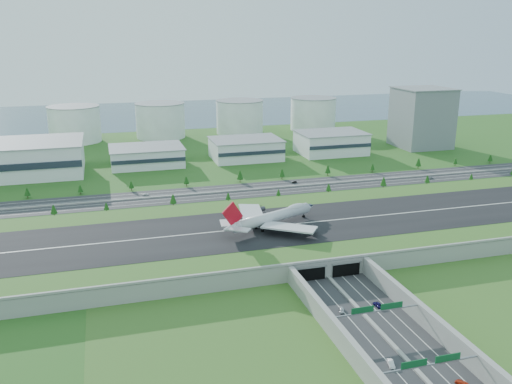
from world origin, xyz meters
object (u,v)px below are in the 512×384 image
object	(u,v)px
office_tower	(422,118)
boeing_747	(271,217)
car_7	(145,194)
car_0	(342,310)
car_5	(294,182)
car_6	(431,178)
car_1	(391,364)
car_2	(378,305)
fuel_tank_a	(75,124)
car_3	(464,384)

from	to	relation	value
office_tower	boeing_747	xyz separation A→B (m)	(-211.59, -195.73, -13.99)
boeing_747	car_7	xyz separation A→B (m)	(-57.49, 103.07, -12.68)
car_0	car_5	size ratio (longest dim) A/B	1.13
boeing_747	office_tower	bearing A→B (deg)	19.34
boeing_747	car_0	bearing A→B (deg)	-110.21
car_6	car_5	bearing A→B (deg)	64.03
office_tower	car_1	bearing A→B (deg)	-123.42
car_0	car_1	bearing A→B (deg)	-64.99
car_0	car_2	size ratio (longest dim) A/B	0.83
boeing_747	car_2	distance (m)	83.13
car_1	car_5	bearing A→B (deg)	91.74
fuel_tank_a	car_0	xyz separation A→B (m)	(112.89, -390.23, -16.59)
car_0	car_5	world-z (taller)	car_0
office_tower	car_1	size ratio (longest dim) A/B	11.25
car_2	car_5	size ratio (longest dim) A/B	1.35
car_2	car_6	distance (m)	213.58
car_7	car_3	bearing A→B (deg)	35.79
fuel_tank_a	car_7	distance (m)	214.46
car_0	car_3	distance (m)	56.46
car_6	car_7	bearing A→B (deg)	69.14
car_2	car_7	distance (m)	198.58
car_0	car_3	xyz separation A→B (m)	(16.92, -53.87, 0.05)
boeing_747	car_7	distance (m)	118.70
fuel_tank_a	car_1	bearing A→B (deg)	-75.15
car_5	car_6	size ratio (longest dim) A/B	0.83
car_0	fuel_tank_a	bearing A→B (deg)	130.30
fuel_tank_a	boeing_747	size ratio (longest dim) A/B	0.85
office_tower	car_5	world-z (taller)	office_tower
car_2	car_1	bearing A→B (deg)	62.89
car_5	car_2	bearing A→B (deg)	-34.01
car_1	car_0	bearing A→B (deg)	104.19
car_3	car_5	bearing A→B (deg)	-110.14
fuel_tank_a	car_2	distance (m)	411.36
car_2	car_3	xyz separation A→B (m)	(0.97, -53.78, 0.07)
boeing_747	car_2	bearing A→B (deg)	-99.04
car_6	boeing_747	bearing A→B (deg)	103.02
car_0	car_7	bearing A→B (deg)	132.91
car_5	car_3	bearing A→B (deg)	-31.70
car_0	car_2	world-z (taller)	car_0
car_5	car_7	size ratio (longest dim) A/B	0.83
boeing_747	car_7	world-z (taller)	boeing_747
boeing_747	car_3	world-z (taller)	boeing_747
car_2	car_7	world-z (taller)	car_2
fuel_tank_a	boeing_747	bearing A→B (deg)	-70.77
boeing_747	car_1	xyz separation A→B (m)	(5.04, -117.23, -12.59)
car_0	boeing_747	bearing A→B (deg)	117.39
office_tower	car_6	xyz separation A→B (m)	(-57.98, -108.35, -26.69)
car_7	fuel_tank_a	bearing A→B (deg)	-148.89
fuel_tank_a	car_7	xyz separation A→B (m)	(50.92, -207.66, -16.66)
car_2	car_5	world-z (taller)	car_2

